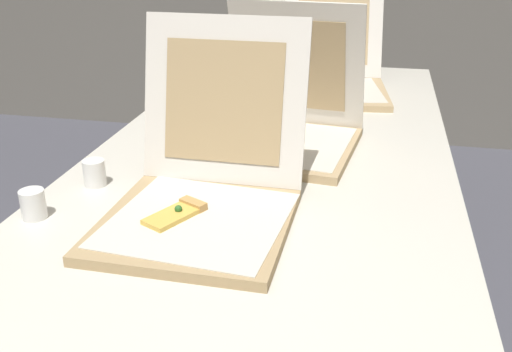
# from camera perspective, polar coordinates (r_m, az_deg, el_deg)

# --- Properties ---
(table) EXTENTS (0.96, 2.42, 0.75)m
(table) POSITION_cam_1_polar(r_m,az_deg,el_deg) (1.50, 0.67, -0.82)
(table) COLOR silver
(table) RESTS_ON ground
(pizza_box_front) EXTENTS (0.39, 0.48, 0.39)m
(pizza_box_front) POSITION_cam_1_polar(r_m,az_deg,el_deg) (1.22, -5.31, -1.76)
(pizza_box_front) COLOR tan
(pizza_box_front) RESTS_ON table
(pizza_box_middle) EXTENTS (0.42, 0.42, 0.39)m
(pizza_box_middle) POSITION_cam_1_polar(r_m,az_deg,el_deg) (1.62, 2.96, 4.76)
(pizza_box_middle) COLOR tan
(pizza_box_middle) RESTS_ON table
(pizza_box_back) EXTENTS (0.44, 0.56, 0.38)m
(pizza_box_back) POSITION_cam_1_polar(r_m,az_deg,el_deg) (2.18, 7.58, 9.56)
(pizza_box_back) COLOR tan
(pizza_box_back) RESTS_ON table
(cup_white_near_center) EXTENTS (0.05, 0.05, 0.06)m
(cup_white_near_center) POSITION_cam_1_polar(r_m,az_deg,el_deg) (1.43, -15.52, 0.29)
(cup_white_near_center) COLOR white
(cup_white_near_center) RESTS_ON table
(cup_white_far) EXTENTS (0.05, 0.05, 0.06)m
(cup_white_far) POSITION_cam_1_polar(r_m,az_deg,el_deg) (1.85, -3.36, 6.45)
(cup_white_far) COLOR white
(cup_white_far) RESTS_ON table
(cup_white_near_left) EXTENTS (0.05, 0.05, 0.06)m
(cup_white_near_left) POSITION_cam_1_polar(r_m,az_deg,el_deg) (1.32, -20.97, -2.60)
(cup_white_near_left) COLOR white
(cup_white_near_left) RESTS_ON table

